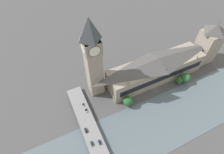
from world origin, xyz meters
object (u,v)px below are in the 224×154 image
Objects in this scene: clock_tower at (93,59)px; victoria_tower at (208,43)px; car_northbound_tail at (92,144)px; car_southbound_mid at (86,130)px; road_bridge at (99,150)px; parliament_hall at (156,68)px; car_northbound_lead at (86,110)px; car_southbound_lead at (100,142)px; car_northbound_mid at (83,105)px.

clock_tower reaches higher than victoria_tower.
car_southbound_mid is (12.27, 0.49, 0.02)m from car_northbound_tail.
clock_tower is at bearing -20.37° from road_bridge.
victoria_tower is 156.37m from car_southbound_mid.
parliament_hall reaches higher than car_southbound_mid.
car_northbound_lead reaches higher than car_southbound_lead.
car_southbound_mid is at bearing 2.27° from car_northbound_tail.
car_southbound_lead is 0.93× the size of car_southbound_mid.
car_southbound_lead is (4.90, -3.11, 1.49)m from road_bridge.
clock_tower is 130.19m from victoria_tower.
car_northbound_mid is (-2.64, 81.27, -9.29)m from parliament_hall.
car_southbound_mid reaches higher than road_bridge.
victoria_tower is 10.65× the size of car_northbound_lead.
car_northbound_lead is at bearing 0.20° from car_southbound_lead.
parliament_hall is at bearing -62.87° from car_southbound_lead.
car_southbound_mid is (-27.38, 87.14, -9.27)m from parliament_hall.
road_bridge is at bearing 159.63° from clock_tower.
parliament_hall is 81.82m from car_northbound_lead.
parliament_hall reaches higher than car_northbound_tail.
car_northbound_tail is at bearing 23.74° from road_bridge.
car_northbound_mid is 37.40m from car_northbound_tail.
victoria_tower reaches higher than car_northbound_lead.
car_southbound_lead is at bearing -155.06° from car_southbound_mid.
car_northbound_lead is at bearing -4.63° from road_bridge.
parliament_hall is at bearing -100.20° from clock_tower.
road_bridge is 31.89× the size of car_northbound_mid.
clock_tower reaches higher than parliament_hall.
victoria_tower is 11.89× the size of car_northbound_tail.
parliament_hall is at bearing -61.11° from road_bridge.
parliament_hall is 25.25× the size of car_northbound_mid.
victoria_tower is 153.21m from car_southbound_lead.
car_northbound_lead is (-20.48, 18.34, -38.94)m from clock_tower.
clock_tower is at bearing -32.62° from car_southbound_mid.
car_northbound_tail is 1.05× the size of car_southbound_lead.
car_northbound_mid is at bearing 91.05° from victoria_tower.
car_northbound_lead reaches higher than road_bridge.
car_northbound_lead is at bearing -10.97° from car_northbound_tail.
road_bridge is 5.99m from car_southbound_lead.
road_bridge is at bearing 175.37° from car_northbound_lead.
car_northbound_tail is at bearing 104.61° from victoria_tower.
parliament_hall reaches higher than car_northbound_mid.
victoria_tower reaches higher than car_northbound_mid.
car_northbound_tail is (-37.01, 5.39, 0.01)m from car_northbound_mid.
car_northbound_tail is at bearing 169.03° from car_northbound_lead.
car_northbound_mid is at bearing -8.29° from car_northbound_tail.
car_southbound_lead is at bearing -179.80° from car_northbound_lead.
car_northbound_mid is at bearing 91.86° from parliament_hall.
victoria_tower is 11.66× the size of car_southbound_mid.
road_bridge is (-46.29, 149.43, -20.16)m from victoria_tower.
car_northbound_mid is (-13.87, 18.84, -38.98)m from clock_tower.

